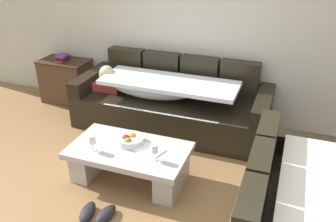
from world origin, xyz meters
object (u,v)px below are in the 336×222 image
object	(u,v)px
fruit_bowl	(130,140)
wine_glass_near_right	(154,149)
book_stack_on_cabinet	(63,58)
couch_near_window	(301,222)
coffee_table	(130,160)
pair_of_shoes	(97,213)
couch_along_wall	(168,103)
side_cabinet	(66,81)
wine_glass_near_left	(92,140)
open_magazine	(149,150)

from	to	relation	value
fruit_bowl	wine_glass_near_right	world-z (taller)	wine_glass_near_right
fruit_bowl	book_stack_on_cabinet	size ratio (longest dim) A/B	1.30
couch_near_window	book_stack_on_cabinet	size ratio (longest dim) A/B	8.65
fruit_bowl	coffee_table	bearing A→B (deg)	-74.19
book_stack_on_cabinet	pair_of_shoes	xyz separation A→B (m)	(1.70, -2.06, -0.64)
couch_along_wall	side_cabinet	world-z (taller)	couch_along_wall
book_stack_on_cabinet	couch_near_window	bearing A→B (deg)	-28.76
couch_along_wall	coffee_table	bearing A→B (deg)	-88.94
wine_glass_near_left	couch_along_wall	bearing A→B (deg)	78.00
wine_glass_near_right	side_cabinet	distance (m)	2.57
coffee_table	pair_of_shoes	bearing A→B (deg)	-93.87
open_magazine	side_cabinet	bearing A→B (deg)	161.88
book_stack_on_cabinet	fruit_bowl	bearing A→B (deg)	-38.22
wine_glass_near_left	fruit_bowl	bearing A→B (deg)	40.55
couch_near_window	coffee_table	world-z (taller)	couch_near_window
couch_near_window	wine_glass_near_right	bearing A→B (deg)	76.24
coffee_table	side_cabinet	xyz separation A→B (m)	(-1.73, 1.44, 0.08)
fruit_bowl	pair_of_shoes	xyz separation A→B (m)	(-0.02, -0.71, -0.38)
open_magazine	book_stack_on_cabinet	bearing A→B (deg)	162.08
wine_glass_near_right	open_magazine	xyz separation A→B (m)	(-0.11, 0.13, -0.11)
couch_along_wall	open_magazine	distance (m)	1.21
wine_glass_near_right	open_magazine	world-z (taller)	wine_glass_near_right
wine_glass_near_right	side_cabinet	bearing A→B (deg)	143.04
couch_along_wall	fruit_bowl	distance (m)	1.13
couch_along_wall	coffee_table	world-z (taller)	couch_along_wall
pair_of_shoes	coffee_table	bearing A→B (deg)	86.13
book_stack_on_cabinet	wine_glass_near_right	bearing A→B (deg)	-36.78
couch_along_wall	book_stack_on_cabinet	world-z (taller)	couch_along_wall
coffee_table	wine_glass_near_right	xyz separation A→B (m)	(0.32, -0.10, 0.26)
couch_near_window	open_magazine	size ratio (longest dim) A/B	6.64
side_cabinet	couch_near_window	bearing A→B (deg)	-28.86
wine_glass_near_right	fruit_bowl	bearing A→B (deg)	151.24
fruit_bowl	book_stack_on_cabinet	distance (m)	2.20
couch_near_window	pair_of_shoes	xyz separation A→B (m)	(-1.71, -0.19, -0.29)
wine_glass_near_left	open_magazine	world-z (taller)	wine_glass_near_left
book_stack_on_cabinet	pair_of_shoes	size ratio (longest dim) A/B	0.65
coffee_table	pair_of_shoes	world-z (taller)	coffee_table
couch_near_window	book_stack_on_cabinet	distance (m)	3.90
book_stack_on_cabinet	pair_of_shoes	world-z (taller)	book_stack_on_cabinet
couch_near_window	wine_glass_near_left	distance (m)	2.01
couch_along_wall	couch_near_window	xyz separation A→B (m)	(1.69, -1.65, 0.01)
open_magazine	fruit_bowl	bearing A→B (deg)	-176.52
fruit_bowl	pair_of_shoes	bearing A→B (deg)	-91.33
open_magazine	couch_near_window	bearing A→B (deg)	0.53
wine_glass_near_right	open_magazine	size ratio (longest dim) A/B	0.59
open_magazine	book_stack_on_cabinet	size ratio (longest dim) A/B	1.30
coffee_table	open_magazine	xyz separation A→B (m)	(0.21, 0.03, 0.15)
coffee_table	wine_glass_near_right	world-z (taller)	wine_glass_near_right
couch_near_window	side_cabinet	world-z (taller)	couch_near_window
couch_along_wall	fruit_bowl	size ratio (longest dim) A/B	8.82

